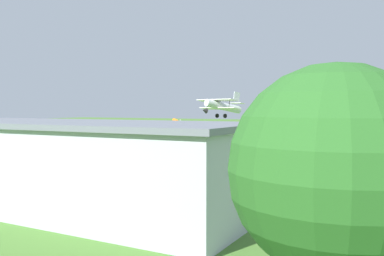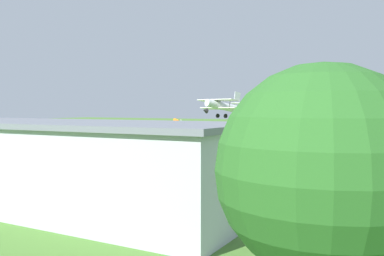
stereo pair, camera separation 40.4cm
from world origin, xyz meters
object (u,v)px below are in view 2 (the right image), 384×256
Objects in this scene: person_near_hangar_door at (77,161)px; person_watching_takeoff at (312,182)px; car_green at (42,162)px; windsock at (178,123)px; biplane at (222,106)px; tree_near_perimeter_road at (322,171)px; person_at_fence_line at (303,175)px; hangar at (57,163)px; car_yellow at (5,160)px.

person_watching_takeoff is (-27.76, 0.68, -0.08)m from person_near_hangar_door.
car_green is 0.86× the size of windsock.
biplane reaches higher than car_green.
tree_near_perimeter_road is 1.48× the size of windsock.
tree_near_perimeter_road is at bearing 102.11° from person_watching_takeoff.
biplane is 52.33m from tree_near_perimeter_road.
person_at_fence_line reaches higher than person_near_hangar_door.
windsock is (9.31, -34.34, 1.81)m from hangar.
tree_near_perimeter_road is at bearing 150.35° from hangar.
car_green is 3.99m from person_near_hangar_door.
car_yellow is 0.57× the size of tree_near_perimeter_road.
person_at_fence_line reaches higher than car_green.
car_yellow is 36.86m from person_watching_takeoff.
hangar is 3.63× the size of biplane.
person_at_fence_line is 3.17m from person_watching_takeoff.
hangar is 6.37× the size of car_yellow.
person_watching_takeoff is at bearing -177.26° from car_green.
person_at_fence_line is 29.16m from windsock.
windsock reaches higher than person_watching_takeoff.
windsock is (7.33, 0.49, -2.57)m from biplane.
person_near_hangar_door is at bearing -1.41° from person_watching_takeoff.
biplane reaches higher than person_near_hangar_door.
tree_near_perimeter_road reaches higher than windsock.
windsock is at bearing -74.83° from hangar.
biplane is at bearing -49.31° from person_watching_takeoff.
car_green is 5.72m from car_yellow.
person_near_hangar_door is 1.00× the size of person_at_fence_line.
car_yellow is at bearing 17.14° from person_near_hangar_door.
windsock is at bearing -98.86° from person_near_hangar_door.
windsock reaches higher than car_yellow.
person_watching_takeoff is (-36.80, -2.10, -0.04)m from car_yellow.
person_watching_takeoff is 32.00m from windsock.
biplane is 26.57m from car_green.
person_watching_takeoff is at bearing 117.02° from person_at_fence_line.
person_near_hangar_door is 0.30× the size of windsock.
windsock is (-6.33, -21.30, 4.10)m from car_green.
person_at_fence_line is at bearing -62.98° from person_watching_takeoff.
car_green is at bearing -34.28° from tree_near_perimeter_road.
biplane is 1.72× the size of car_green.
person_watching_takeoff is (-31.11, -1.49, -0.08)m from car_green.
windsock is at bearing 3.80° from biplane.
person_near_hangar_door is (10.31, 19.62, -6.68)m from biplane.
car_green is 0.58× the size of tree_near_perimeter_road.
person_near_hangar_door reaches higher than person_watching_takeoff.
person_near_hangar_door is 1.09× the size of person_watching_takeoff.
biplane is 23.15m from person_near_hangar_door.
person_watching_takeoff is at bearing -136.80° from hangar.
person_at_fence_line is at bearing 132.49° from biplane.
person_at_fence_line is at bearing 143.95° from windsock.
person_at_fence_line is (-16.01, 17.48, -6.68)m from biplane.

